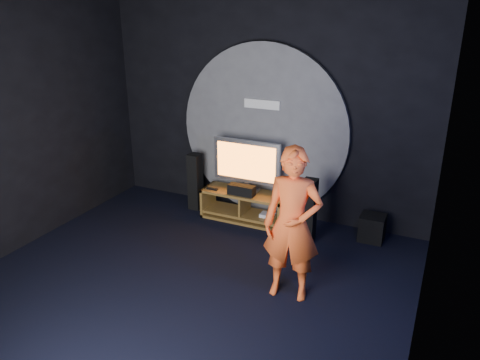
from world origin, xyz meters
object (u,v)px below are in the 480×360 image
at_px(tv, 247,164).
at_px(tower_speaker_right, 309,211).
at_px(media_console, 245,208).
at_px(subwoofer, 372,228).
at_px(player, 292,225).
at_px(tower_speaker_left, 195,182).

distance_m(tv, tower_speaker_right, 1.19).
xyz_separation_m(media_console, subwoofer, (1.86, 0.15, -0.01)).
height_order(media_console, tower_speaker_right, tower_speaker_right).
bearing_deg(subwoofer, player, -109.47).
xyz_separation_m(media_console, tv, (-0.01, 0.07, 0.68)).
bearing_deg(player, tv, 120.36).
height_order(tv, tower_speaker_right, tv).
bearing_deg(tv, tower_speaker_right, -16.55).
height_order(tv, tower_speaker_left, tv).
xyz_separation_m(tower_speaker_right, subwoofer, (0.80, 0.41, -0.27)).
distance_m(tv, tower_speaker_left, 0.98).
xyz_separation_m(tower_speaker_right, player, (0.19, -1.30, 0.41)).
height_order(tower_speaker_right, player, player).
bearing_deg(player, tower_speaker_right, 90.91).
xyz_separation_m(tower_speaker_left, player, (2.15, -1.62, 0.41)).
height_order(media_console, player, player).
bearing_deg(subwoofer, tower_speaker_right, -153.08).
distance_m(subwoofer, player, 1.94).
xyz_separation_m(subwoofer, player, (-0.60, -1.71, 0.68)).
bearing_deg(tv, media_console, -83.63).
height_order(tower_speaker_left, subwoofer, tower_speaker_left).
distance_m(media_console, player, 2.11).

